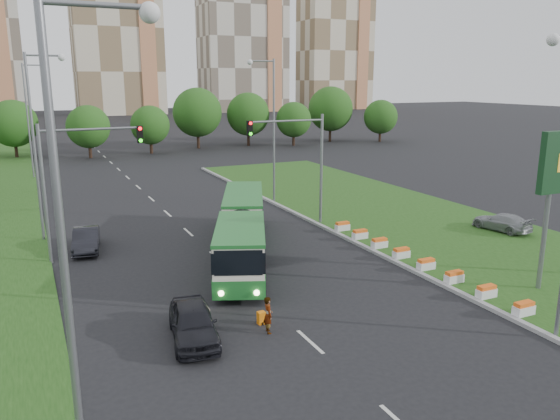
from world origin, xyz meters
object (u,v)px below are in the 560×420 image
car_median (502,222)px  shopping_trolley (261,318)px  traffic_mast_median (301,153)px  car_left_near (193,323)px  car_left_far (86,240)px  pedestrian (268,315)px  traffic_mast_left (73,170)px  articulated_bus (238,229)px

car_median → shopping_trolley: car_median is taller
traffic_mast_median → car_left_near: bearing=-131.0°
car_left_near → car_left_far: car_left_near is taller
car_left_near → car_median: (23.92, 6.55, -0.01)m
car_left_far → car_left_near: bearing=-70.9°
traffic_mast_median → car_median: traffic_mast_median is taller
car_left_far → pedestrian: (5.66, -15.09, 0.10)m
traffic_mast_median → pedestrian: bearing=-121.8°
car_median → car_left_near: bearing=5.3°
car_median → shopping_trolley: size_ratio=7.37×
traffic_mast_median → car_median: (11.91, -7.27, -4.60)m
traffic_mast_left → car_left_near: size_ratio=1.80×
car_left_far → shopping_trolley: car_left_far is taller
articulated_bus → pedestrian: bearing=-81.5°
traffic_mast_median → articulated_bus: (-6.40, -4.14, -3.73)m
pedestrian → shopping_trolley: bearing=5.1°
traffic_mast_left → car_left_far: bearing=72.0°
traffic_mast_median → pedestrian: size_ratio=5.02×
shopping_trolley → car_median: bearing=13.4°
traffic_mast_median → car_median: bearing=-31.4°
car_left_near → car_left_far: 14.63m
articulated_bus → shopping_trolley: size_ratio=28.55×
traffic_mast_median → pedestrian: 17.66m
pedestrian → articulated_bus: bearing=-4.8°
car_median → shopping_trolley: 21.78m
car_left_near → car_left_far: (-2.64, 14.39, -0.05)m
articulated_bus → pedestrian: articulated_bus is taller
traffic_mast_median → car_left_near: 18.87m
car_left_near → pedestrian: pedestrian is taller
car_median → pedestrian: size_ratio=2.59×
car_left_near → shopping_trolley: size_ratio=7.90×
traffic_mast_median → car_left_near: traffic_mast_median is taller
pedestrian → car_median: bearing=-61.8°
articulated_bus → car_left_near: size_ratio=3.61×
traffic_mast_left → articulated_bus: size_ratio=0.50×
traffic_mast_left → car_median: traffic_mast_left is taller
articulated_bus → pedestrian: size_ratio=10.05×
articulated_bus → car_median: bearing=12.8°
car_left_far → pedestrian: 16.11m
traffic_mast_left → articulated_bus: 10.02m
articulated_bus → traffic_mast_left: bearing=-177.3°
car_left_near → shopping_trolley: car_left_near is taller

